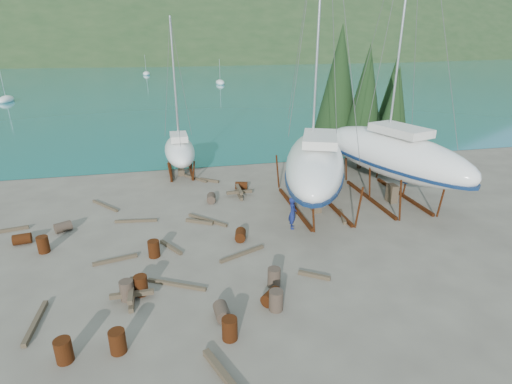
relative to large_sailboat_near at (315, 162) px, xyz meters
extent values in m
plane|color=#5B5348|center=(-5.69, -4.83, -3.09)|extent=(600.00, 600.00, 0.00)
plane|color=#196F7F|center=(-5.69, 310.17, -3.09)|extent=(700.00, 700.00, 0.00)
ellipsoid|color=#1F351A|center=(-5.69, 315.17, -3.09)|extent=(800.00, 360.00, 110.00)
cube|color=beige|center=(-65.69, 185.17, -1.09)|extent=(6.00, 5.00, 4.00)
cube|color=#A54C2D|center=(-65.69, 185.17, 1.71)|extent=(6.60, 5.60, 1.60)
cube|color=beige|center=(-25.69, 185.17, -1.09)|extent=(6.00, 5.00, 4.00)
cube|color=#A54C2D|center=(-25.69, 185.17, 1.71)|extent=(6.60, 5.60, 1.60)
cube|color=beige|center=(24.31, 185.17, -1.09)|extent=(6.00, 5.00, 4.00)
cube|color=#A54C2D|center=(24.31, 185.17, 1.71)|extent=(6.60, 5.60, 1.60)
cylinder|color=black|center=(6.81, 7.17, -2.29)|extent=(0.36, 0.36, 1.60)
cone|color=black|center=(6.81, 7.17, 2.71)|extent=(3.60, 3.60, 8.40)
cylinder|color=black|center=(8.31, 5.17, -2.41)|extent=(0.36, 0.36, 1.36)
cone|color=black|center=(8.31, 5.17, 1.84)|extent=(3.06, 3.06, 7.14)
cylinder|color=black|center=(5.31, 9.17, -2.17)|extent=(0.36, 0.36, 1.84)
cone|color=black|center=(5.31, 9.17, 3.58)|extent=(4.14, 4.14, 9.66)
cylinder|color=black|center=(9.81, 8.17, -2.37)|extent=(0.36, 0.36, 1.44)
cone|color=black|center=(9.81, 8.17, 2.13)|extent=(3.24, 3.24, 7.56)
ellipsoid|color=white|center=(-35.69, 55.17, -2.71)|extent=(2.00, 5.00, 1.40)
cylinder|color=silver|center=(-35.69, 55.17, 0.14)|extent=(0.08, 0.08, 5.00)
ellipsoid|color=white|center=(4.31, 75.17, -2.71)|extent=(2.00, 5.00, 1.40)
cylinder|color=silver|center=(4.31, 75.17, 0.14)|extent=(0.08, 0.08, 5.00)
ellipsoid|color=white|center=(-13.69, 105.17, -2.71)|extent=(2.00, 5.00, 1.40)
cylinder|color=silver|center=(-13.69, 105.17, 0.14)|extent=(0.08, 0.08, 5.00)
ellipsoid|color=white|center=(0.00, 0.02, -0.04)|extent=(7.79, 12.65, 2.85)
cube|color=#0E2348|center=(0.00, -0.59, -1.02)|extent=(1.04, 2.13, 1.00)
cube|color=silver|center=(0.00, -0.59, 1.63)|extent=(3.16, 4.12, 0.50)
cylinder|color=silver|center=(0.00, 0.63, 8.80)|extent=(0.14, 0.14, 14.63)
cube|color=#57230F|center=(-1.24, 0.02, -2.99)|extent=(0.18, 6.71, 0.20)
cube|color=#57230F|center=(1.24, 0.02, -2.99)|extent=(0.18, 6.71, 0.20)
cube|color=brown|center=(0.00, -0.59, -2.53)|extent=(0.50, 0.80, 1.13)
ellipsoid|color=white|center=(5.55, 0.42, 0.09)|extent=(7.00, 13.01, 2.95)
cube|color=#0E2348|center=(5.55, -0.21, -0.94)|extent=(0.87, 2.23, 1.00)
cube|color=silver|center=(5.55, -0.21, 1.82)|extent=(2.97, 4.16, 0.50)
cylinder|color=silver|center=(5.55, 1.04, 9.16)|extent=(0.14, 0.14, 15.00)
cube|color=#57230F|center=(4.28, 0.42, -2.99)|extent=(0.18, 6.87, 0.20)
cube|color=#57230F|center=(6.82, 0.42, -2.99)|extent=(0.18, 6.87, 0.20)
cube|color=brown|center=(5.55, -0.21, -2.49)|extent=(0.50, 0.80, 1.20)
ellipsoid|color=white|center=(-8.06, 9.06, -1.18)|extent=(2.50, 7.48, 1.91)
cube|color=#0E2348|center=(-8.06, 8.69, -1.69)|extent=(0.28, 1.34, 1.00)
cube|color=silver|center=(-8.06, 8.69, 0.02)|extent=(1.33, 2.26, 0.50)
cylinder|color=silver|center=(-8.06, 9.43, 4.33)|extent=(0.14, 0.14, 8.92)
cube|color=#57230F|center=(-8.87, 9.06, -2.99)|extent=(0.18, 4.09, 0.20)
cube|color=#57230F|center=(-7.24, 9.06, -2.99)|extent=(0.18, 4.09, 0.20)
cube|color=brown|center=(-8.06, 8.69, -2.86)|extent=(0.50, 0.80, 0.46)
imported|color=navy|center=(-2.21, -2.56, -2.14)|extent=(0.60, 0.78, 1.90)
cylinder|color=#57230F|center=(-11.17, -10.66, -2.65)|extent=(0.58, 0.58, 0.88)
cylinder|color=#2D2823|center=(-7.35, -9.65, -2.80)|extent=(0.64, 0.92, 0.58)
cylinder|color=#57230F|center=(-16.96, -1.24, -2.80)|extent=(0.95, 0.70, 0.58)
cylinder|color=#57230F|center=(-7.23, -10.88, -2.65)|extent=(0.58, 0.58, 0.88)
cylinder|color=#57230F|center=(-3.92, 4.33, -2.80)|extent=(1.00, 0.78, 0.58)
cylinder|color=#2D2823|center=(-5.13, -9.62, -2.65)|extent=(0.58, 0.58, 0.88)
cylinder|color=#57230F|center=(-5.43, -3.35, -2.80)|extent=(0.76, 0.99, 0.58)
cylinder|color=#57230F|center=(-15.60, -2.45, -2.65)|extent=(0.58, 0.58, 0.88)
cylinder|color=#57230F|center=(-10.52, -7.31, -2.65)|extent=(0.58, 0.58, 0.88)
cylinder|color=#2D2823|center=(-6.36, 2.37, -2.80)|extent=(0.70, 0.95, 0.58)
cylinder|color=#57230F|center=(-5.18, -9.14, -2.80)|extent=(1.03, 1.03, 0.58)
cylinder|color=#57230F|center=(-12.92, -10.71, -2.65)|extent=(0.58, 0.58, 0.88)
cylinder|color=#57230F|center=(-10.02, -4.17, -2.65)|extent=(0.58, 0.58, 0.88)
cylinder|color=#2D2823|center=(-15.14, -0.14, -2.80)|extent=(1.05, 0.93, 0.58)
cylinder|color=#2D2823|center=(-11.09, -7.56, -2.65)|extent=(0.58, 0.58, 0.88)
cylinder|color=#2D2823|center=(-4.77, -7.99, -2.65)|extent=(0.58, 0.58, 0.88)
cube|color=brown|center=(1.23, -1.96, -2.99)|extent=(0.69, 1.91, 0.19)
cube|color=brown|center=(-18.45, 0.49, -3.00)|extent=(2.51, 0.68, 0.19)
cube|color=brown|center=(-9.03, -7.05, -3.02)|extent=(2.56, 1.46, 0.15)
cube|color=brown|center=(-9.19, -3.54, -3.01)|extent=(1.14, 1.69, 0.17)
cube|color=brown|center=(-5.65, -5.03, -3.01)|extent=(2.47, 1.20, 0.16)
cube|color=brown|center=(-6.03, 6.56, -3.00)|extent=(1.44, 1.14, 0.19)
cube|color=brown|center=(-2.76, -7.72, -3.00)|extent=(1.35, 0.99, 0.17)
cube|color=brown|center=(-7.44, -0.75, -3.00)|extent=(1.61, 1.02, 0.19)
cube|color=brown|center=(-7.08, 7.37, -3.02)|extent=(1.77, 2.20, 0.15)
cube|color=brown|center=(-6.94, -0.60, -3.01)|extent=(2.16, 2.18, 0.16)
cube|color=brown|center=(-11.16, 0.25, -3.01)|extent=(2.50, 0.48, 0.15)
cube|color=brown|center=(-11.92, -4.22, -3.01)|extent=(2.11, 0.63, 0.17)
cube|color=brown|center=(-14.45, -8.46, -3.00)|extent=(0.30, 2.60, 0.18)
cube|color=brown|center=(-13.28, 3.12, -3.02)|extent=(1.85, 2.24, 0.15)
cube|color=brown|center=(-7.68, -12.71, -2.98)|extent=(1.21, 2.57, 0.23)
cube|color=brown|center=(-10.89, -7.68, -2.99)|extent=(0.20, 1.80, 0.20)
cube|color=brown|center=(-10.89, -7.68, -2.79)|extent=(1.80, 0.20, 0.20)
cube|color=brown|center=(-10.89, -7.68, -2.59)|extent=(0.20, 1.80, 0.20)
cube|color=brown|center=(-4.31, 3.04, -2.99)|extent=(0.20, 1.80, 0.20)
cube|color=brown|center=(-4.31, 3.04, -2.79)|extent=(1.80, 0.20, 0.20)
cube|color=brown|center=(-4.31, 3.04, -2.59)|extent=(0.20, 1.80, 0.20)
camera|label=1|loc=(-8.88, -22.59, 7.29)|focal=28.00mm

